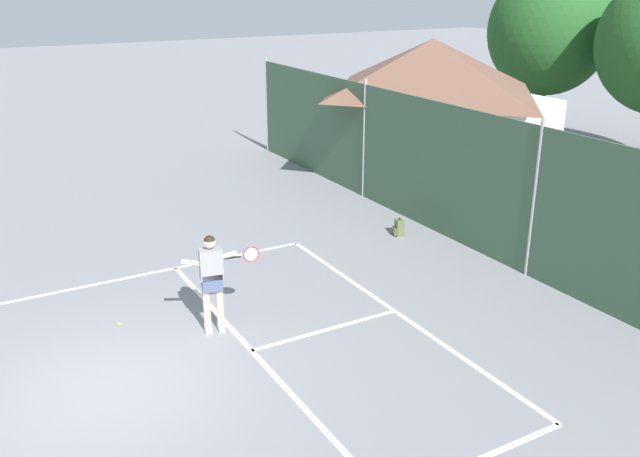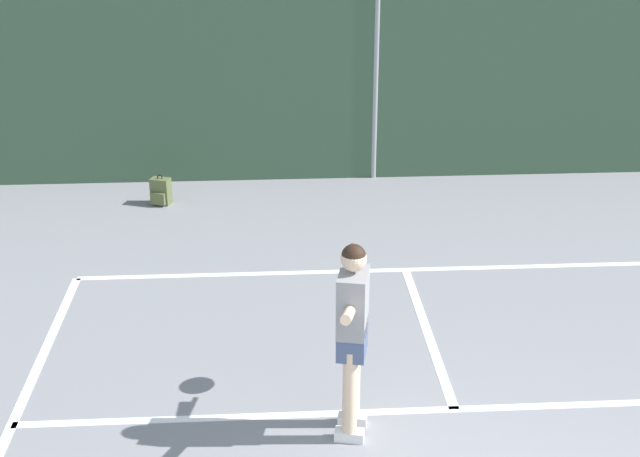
{
  "view_description": "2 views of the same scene",
  "coord_description": "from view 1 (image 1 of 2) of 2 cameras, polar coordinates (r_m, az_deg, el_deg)",
  "views": [
    {
      "loc": [
        9.54,
        -1.58,
        6.08
      ],
      "look_at": [
        -1.77,
        4.84,
        1.26
      ],
      "focal_mm": 38.17,
      "sensor_mm": 36.0,
      "label": 1
    },
    {
      "loc": [
        -1.68,
        -4.26,
        4.76
      ],
      "look_at": [
        -1.22,
        3.32,
        1.53
      ],
      "focal_mm": 48.57,
      "sensor_mm": 36.0,
      "label": 2
    }
  ],
  "objects": [
    {
      "name": "court_markings",
      "position": [
        11.52,
        -14.27,
        -12.17
      ],
      "size": [
        8.3,
        11.1,
        0.01
      ],
      "color": "white",
      "rests_on": "ground"
    },
    {
      "name": "tennis_ball",
      "position": [
        13.25,
        -16.5,
        -7.7
      ],
      "size": [
        0.07,
        0.07,
        0.07
      ],
      "primitive_type": "sphere",
      "color": "#CCE033",
      "rests_on": "ground"
    },
    {
      "name": "backpack_olive",
      "position": [
        17.08,
        6.62,
        0.06
      ],
      "size": [
        0.32,
        0.31,
        0.46
      ],
      "color": "#566038",
      "rests_on": "ground"
    },
    {
      "name": "ground_plane",
      "position": [
        11.42,
        -17.46,
        -12.87
      ],
      "size": [
        120.0,
        120.0,
        0.0
      ],
      "primitive_type": "plane",
      "color": "gray"
    },
    {
      "name": "clubhouse_building",
      "position": [
        22.16,
        9.2,
        10.1
      ],
      "size": [
        6.65,
        5.78,
        4.31
      ],
      "color": "silver",
      "rests_on": "ground"
    },
    {
      "name": "tennis_player",
      "position": [
        12.25,
        -9.03,
        -3.83
      ],
      "size": [
        0.33,
        1.44,
        1.85
      ],
      "color": "silver",
      "rests_on": "ground"
    },
    {
      "name": "chainlink_fence",
      "position": [
        14.92,
        17.51,
        2.05
      ],
      "size": [
        26.09,
        0.09,
        3.41
      ],
      "color": "#38563D",
      "rests_on": "ground"
    }
  ]
}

